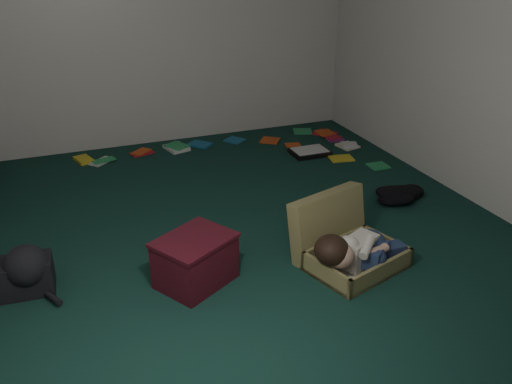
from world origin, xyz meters
TOP-DOWN VIEW (x-y plane):
  - floor at (0.00, 0.00)m, footprint 4.50×4.50m
  - wall_back at (0.00, 2.25)m, footprint 4.50×0.00m
  - wall_front at (0.00, -2.25)m, footprint 4.50×0.00m
  - wall_right at (2.00, 0.00)m, footprint 0.00×4.50m
  - suitcase at (0.43, -0.78)m, footprint 0.81×0.80m
  - person at (0.44, -0.95)m, footprint 0.73×0.36m
  - maroon_bin at (-0.63, -0.65)m, footprint 0.62×0.59m
  - backpack at (-1.70, -0.35)m, footprint 0.45×0.37m
  - clothing_pile at (1.44, -0.03)m, footprint 0.51×0.47m
  - paper_tray at (1.17, 1.24)m, footprint 0.40×0.30m
  - book_scatter at (0.68, 1.64)m, footprint 3.03×1.55m

SIDE VIEW (x-z plane):
  - floor at x=0.00m, z-range 0.00..0.00m
  - book_scatter at x=0.68m, z-range 0.00..0.02m
  - paper_tray at x=1.17m, z-range 0.00..0.06m
  - clothing_pile at x=1.44m, z-range 0.00..0.13m
  - backpack at x=-1.70m, z-range 0.00..0.26m
  - suitcase at x=0.43m, z-range -0.10..0.38m
  - maroon_bin at x=-0.63m, z-range 0.00..0.34m
  - person at x=0.44m, z-range 0.04..0.33m
  - wall_back at x=0.00m, z-range -0.95..3.55m
  - wall_front at x=0.00m, z-range -0.95..3.55m
  - wall_right at x=2.00m, z-range -0.95..3.55m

